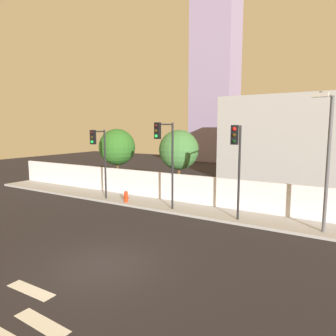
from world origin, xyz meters
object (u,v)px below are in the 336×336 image
object	(u,v)px
traffic_light_left	(237,153)
roadside_tree_leftmost	(117,147)
traffic_light_center	(165,147)
roadside_tree_midleft	(179,150)
street_lamp_curbside	(327,152)
fire_hydrant	(126,196)
traffic_light_right	(99,149)

from	to	relation	value
traffic_light_left	roadside_tree_leftmost	world-z (taller)	traffic_light_left
traffic_light_center	roadside_tree_midleft	world-z (taller)	traffic_light_center
street_lamp_curbside	roadside_tree_leftmost	bearing A→B (deg)	167.60
traffic_light_center	street_lamp_curbside	xyz separation A→B (m)	(8.11, 0.53, 0.06)
roadside_tree_leftmost	roadside_tree_midleft	bearing A→B (deg)	0.00
roadside_tree_leftmost	roadside_tree_midleft	xyz separation A→B (m)	(5.57, 0.00, -0.02)
traffic_light_left	street_lamp_curbside	size ratio (longest dim) A/B	0.79
traffic_light_center	fire_hydrant	world-z (taller)	traffic_light_center
traffic_light_right	roadside_tree_midleft	world-z (taller)	roadside_tree_midleft
traffic_light_left	roadside_tree_midleft	xyz separation A→B (m)	(-5.48, 3.97, -0.33)
fire_hydrant	roadside_tree_midleft	size ratio (longest dim) A/B	0.16
traffic_light_right	roadside_tree_midleft	distance (m)	5.42
street_lamp_curbside	fire_hydrant	bearing A→B (deg)	179.93
traffic_light_left	street_lamp_curbside	bearing A→B (deg)	10.20
fire_hydrant	roadside_tree_leftmost	xyz separation A→B (m)	(-3.48, 3.26, 2.90)
roadside_tree_leftmost	traffic_light_right	bearing A→B (deg)	-65.58
traffic_light_right	roadside_tree_leftmost	bearing A→B (deg)	114.42
street_lamp_curbside	traffic_light_left	bearing A→B (deg)	-169.80
traffic_light_left	fire_hydrant	world-z (taller)	traffic_light_left
fire_hydrant	roadside_tree_leftmost	distance (m)	5.58
roadside_tree_leftmost	street_lamp_curbside	bearing A→B (deg)	-12.40
traffic_light_right	roadside_tree_midleft	bearing A→B (deg)	44.93
street_lamp_curbside	fire_hydrant	xyz separation A→B (m)	(-11.43, 0.01, -3.36)
traffic_light_left	fire_hydrant	xyz separation A→B (m)	(-7.57, 0.71, -3.21)
fire_hydrant	roadside_tree_midleft	distance (m)	4.83
traffic_light_center	roadside_tree_leftmost	distance (m)	7.81
fire_hydrant	roadside_tree_midleft	world-z (taller)	roadside_tree_midleft
traffic_light_right	fire_hydrant	world-z (taller)	traffic_light_right
roadside_tree_midleft	street_lamp_curbside	bearing A→B (deg)	-19.34
traffic_light_right	roadside_tree_leftmost	distance (m)	4.20
traffic_light_left	traffic_light_center	xyz separation A→B (m)	(-4.24, 0.16, 0.10)
roadside_tree_leftmost	roadside_tree_midleft	size ratio (longest dim) A/B	1.01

